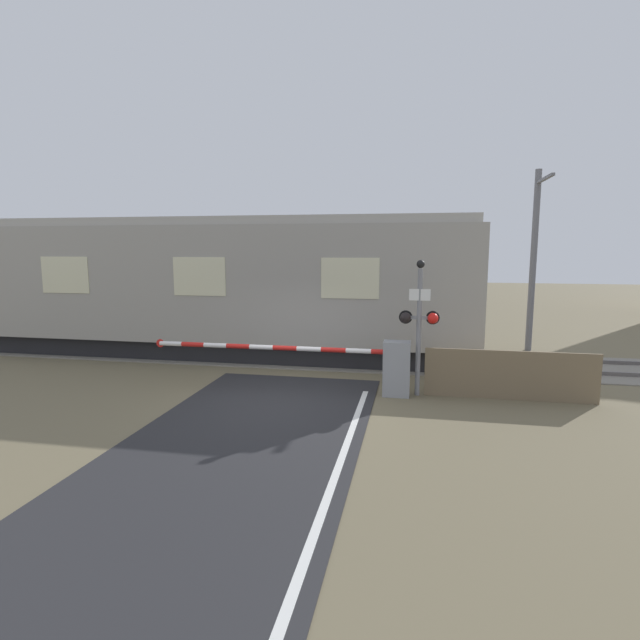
% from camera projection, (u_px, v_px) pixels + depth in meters
% --- Properties ---
extents(ground_plane, '(80.00, 80.00, 0.00)m').
position_uv_depth(ground_plane, '(280.00, 401.00, 10.95)').
color(ground_plane, '#6B6047').
extents(track_bed, '(36.00, 3.20, 0.13)m').
position_uv_depth(track_bed, '(318.00, 357.00, 15.19)').
color(track_bed, slate).
rests_on(track_bed, ground_plane).
extents(train, '(15.44, 3.05, 4.20)m').
position_uv_depth(train, '(221.00, 286.00, 15.46)').
color(train, black).
rests_on(train, ground_plane).
extents(crossing_barrier, '(6.18, 0.44, 1.25)m').
position_uv_depth(crossing_barrier, '(374.00, 365.00, 11.35)').
color(crossing_barrier, gray).
rests_on(crossing_barrier, ground_plane).
extents(signal_post, '(0.90, 0.26, 3.06)m').
position_uv_depth(signal_post, '(419.00, 320.00, 11.12)').
color(signal_post, gray).
rests_on(signal_post, ground_plane).
extents(catenary_pole, '(0.20, 1.90, 5.75)m').
position_uv_depth(catenary_pole, '(534.00, 257.00, 15.85)').
color(catenary_pole, slate).
rests_on(catenary_pole, ground_plane).
extents(roadside_fence, '(3.68, 0.06, 1.10)m').
position_uv_depth(roadside_fence, '(510.00, 375.00, 10.95)').
color(roadside_fence, '#726047').
rests_on(roadside_fence, ground_plane).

